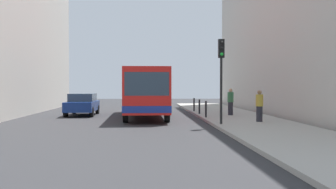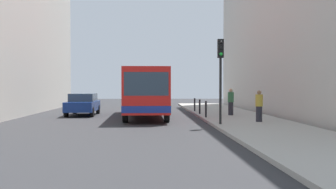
{
  "view_description": "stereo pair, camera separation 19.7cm",
  "coord_description": "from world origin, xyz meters",
  "px_view_note": "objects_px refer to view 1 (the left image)",
  "views": [
    {
      "loc": [
        -0.12,
        -21.93,
        1.99
      ],
      "look_at": [
        1.23,
        1.75,
        1.48
      ],
      "focal_mm": 42.73,
      "sensor_mm": 36.0,
      "label": 1
    },
    {
      "loc": [
        0.07,
        -21.94,
        1.99
      ],
      "look_at": [
        1.23,
        1.75,
        1.48
      ],
      "focal_mm": 42.73,
      "sensor_mm": 36.0,
      "label": 2
    }
  ],
  "objects_px": {
    "bus": "(145,90)",
    "pedestrian_mid_sidewalk": "(231,102)",
    "bollard_near": "(206,109)",
    "bollard_mid": "(199,107)",
    "traffic_light": "(221,65)",
    "bollard_far": "(194,105)",
    "car_beside_bus": "(83,104)",
    "pedestrian_near_signal": "(259,106)"
  },
  "relations": [
    {
      "from": "bollard_mid",
      "to": "bollard_far",
      "type": "distance_m",
      "value": 2.86
    },
    {
      "from": "car_beside_bus",
      "to": "pedestrian_near_signal",
      "type": "xyz_separation_m",
      "value": [
        10.12,
        -6.96,
        0.17
      ]
    },
    {
      "from": "bus",
      "to": "bollard_near",
      "type": "distance_m",
      "value": 4.48
    },
    {
      "from": "bollard_near",
      "to": "bollard_mid",
      "type": "distance_m",
      "value": 2.86
    },
    {
      "from": "bollard_near",
      "to": "bollard_mid",
      "type": "relative_size",
      "value": 1.0
    },
    {
      "from": "traffic_light",
      "to": "bollard_mid",
      "type": "bearing_deg",
      "value": 90.81
    },
    {
      "from": "bollard_far",
      "to": "pedestrian_mid_sidewalk",
      "type": "height_order",
      "value": "pedestrian_mid_sidewalk"
    },
    {
      "from": "bus",
      "to": "pedestrian_mid_sidewalk",
      "type": "height_order",
      "value": "bus"
    },
    {
      "from": "traffic_light",
      "to": "bollard_near",
      "type": "bearing_deg",
      "value": 91.37
    },
    {
      "from": "bollard_far",
      "to": "pedestrian_near_signal",
      "type": "height_order",
      "value": "pedestrian_near_signal"
    },
    {
      "from": "traffic_light",
      "to": "bollard_far",
      "type": "distance_m",
      "value": 10.18
    },
    {
      "from": "bus",
      "to": "pedestrian_near_signal",
      "type": "relative_size",
      "value": 6.8
    },
    {
      "from": "pedestrian_near_signal",
      "to": "bollard_far",
      "type": "bearing_deg",
      "value": -106.07
    },
    {
      "from": "traffic_light",
      "to": "pedestrian_mid_sidewalk",
      "type": "bearing_deg",
      "value": 73.55
    },
    {
      "from": "pedestrian_mid_sidewalk",
      "to": "traffic_light",
      "type": "bearing_deg",
      "value": -103.34
    },
    {
      "from": "bus",
      "to": "bollard_far",
      "type": "xyz_separation_m",
      "value": [
        3.56,
        3.22,
        -1.1
      ]
    },
    {
      "from": "bollard_far",
      "to": "pedestrian_mid_sidewalk",
      "type": "bearing_deg",
      "value": -66.15
    },
    {
      "from": "car_beside_bus",
      "to": "pedestrian_mid_sidewalk",
      "type": "xyz_separation_m",
      "value": [
        9.62,
        -2.33,
        0.21
      ]
    },
    {
      "from": "bus",
      "to": "pedestrian_mid_sidewalk",
      "type": "distance_m",
      "value": 5.49
    },
    {
      "from": "bus",
      "to": "traffic_light",
      "type": "height_order",
      "value": "traffic_light"
    },
    {
      "from": "bollard_mid",
      "to": "pedestrian_near_signal",
      "type": "xyz_separation_m",
      "value": [
        2.32,
        -5.87,
        0.33
      ]
    },
    {
      "from": "traffic_light",
      "to": "pedestrian_mid_sidewalk",
      "type": "relative_size",
      "value": 2.44
    },
    {
      "from": "pedestrian_near_signal",
      "to": "pedestrian_mid_sidewalk",
      "type": "xyz_separation_m",
      "value": [
        -0.51,
        4.63,
        0.03
      ]
    },
    {
      "from": "traffic_light",
      "to": "bollard_mid",
      "type": "height_order",
      "value": "traffic_light"
    },
    {
      "from": "bollard_mid",
      "to": "traffic_light",
      "type": "bearing_deg",
      "value": -89.19
    },
    {
      "from": "pedestrian_mid_sidewalk",
      "to": "car_beside_bus",
      "type": "bearing_deg",
      "value": 169.48
    },
    {
      "from": "bus",
      "to": "bollard_far",
      "type": "height_order",
      "value": "bus"
    },
    {
      "from": "car_beside_bus",
      "to": "traffic_light",
      "type": "xyz_separation_m",
      "value": [
        7.9,
        -8.13,
        2.22
      ]
    },
    {
      "from": "car_beside_bus",
      "to": "bollard_far",
      "type": "distance_m",
      "value": 8.0
    },
    {
      "from": "bollard_far",
      "to": "car_beside_bus",
      "type": "bearing_deg",
      "value": -167.24
    },
    {
      "from": "bus",
      "to": "traffic_light",
      "type": "bearing_deg",
      "value": 118.03
    },
    {
      "from": "car_beside_bus",
      "to": "pedestrian_near_signal",
      "type": "height_order",
      "value": "pedestrian_near_signal"
    },
    {
      "from": "car_beside_bus",
      "to": "bollard_far",
      "type": "relative_size",
      "value": 4.64
    },
    {
      "from": "car_beside_bus",
      "to": "bollard_mid",
      "type": "bearing_deg",
      "value": 172.2
    },
    {
      "from": "traffic_light",
      "to": "pedestrian_mid_sidewalk",
      "type": "height_order",
      "value": "traffic_light"
    },
    {
      "from": "bus",
      "to": "pedestrian_mid_sidewalk",
      "type": "bearing_deg",
      "value": 170.04
    },
    {
      "from": "bus",
      "to": "bollard_near",
      "type": "relative_size",
      "value": 11.63
    },
    {
      "from": "bollard_mid",
      "to": "pedestrian_near_signal",
      "type": "relative_size",
      "value": 0.59
    },
    {
      "from": "bollard_mid",
      "to": "pedestrian_mid_sidewalk",
      "type": "relative_size",
      "value": 0.56
    },
    {
      "from": "traffic_light",
      "to": "bollard_far",
      "type": "height_order",
      "value": "traffic_light"
    },
    {
      "from": "bus",
      "to": "bollard_mid",
      "type": "bearing_deg",
      "value": -174.85
    },
    {
      "from": "pedestrian_near_signal",
      "to": "bus",
      "type": "bearing_deg",
      "value": -74.07
    }
  ]
}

